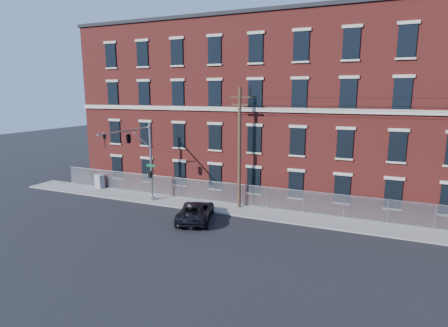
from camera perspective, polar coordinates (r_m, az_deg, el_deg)
The scene contains 8 objects.
ground at distance 27.25m, azimuth -5.88°, elevation -9.82°, with size 140.00×140.00×0.00m, color black.
sidewalk at distance 28.89m, azimuth 21.06°, elevation -9.17°, with size 65.00×3.00×0.12m, color gray.
mill_building at distance 36.21m, azimuth 22.52°, elevation 7.79°, with size 55.30×14.32×16.30m.
chain_link_fence at distance 29.81m, azimuth 21.29°, elevation -6.55°, with size 59.06×0.06×1.85m.
traffic_signal_mast at distance 30.90m, azimuth -13.91°, elevation 2.73°, with size 0.90×6.75×7.00m.
utility_pole_near at distance 30.04m, azimuth 2.44°, elevation 2.72°, with size 1.80×0.28×10.00m.
pickup_truck at distance 28.28m, azimuth -4.48°, elevation -7.45°, with size 2.40×5.21×1.45m, color black.
utility_cabinet at distance 39.29m, azimuth -18.94°, elevation -2.64°, with size 1.08×0.54×1.35m, color gray.
Camera 1 is at (12.44, -22.24, 9.66)m, focal length 29.15 mm.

